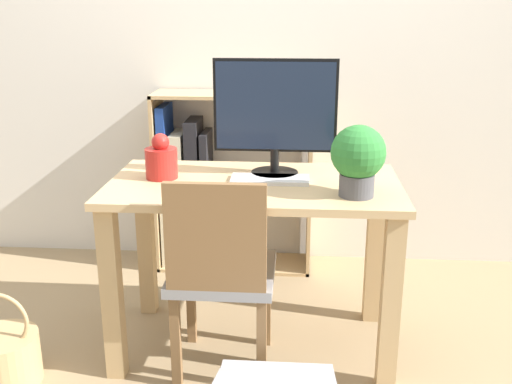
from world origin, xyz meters
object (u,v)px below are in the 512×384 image
vase (161,160)px  potted_plant (358,157)px  bookshelf (204,185)px  monitor (275,111)px  chair (221,270)px  basket (4,357)px  keyboard (270,180)px

vase → potted_plant: potted_plant is taller
potted_plant → bookshelf: 1.28m
monitor → chair: size_ratio=0.60×
basket → potted_plant: bearing=8.0°
monitor → vase: 0.50m
chair → bookshelf: 1.07m
monitor → chair: (-0.19, -0.32, -0.55)m
chair → basket: (-0.83, -0.12, -0.34)m
monitor → basket: bearing=-156.4°
monitor → potted_plant: bearing=-39.5°
potted_plant → bookshelf: size_ratio=0.27×
monitor → chair: 0.67m
keyboard → bookshelf: size_ratio=0.32×
bookshelf → potted_plant: bearing=-53.3°
chair → bookshelf: (-0.23, 1.04, 0.02)m
chair → basket: bearing=-177.8°
potted_plant → basket: 1.55m
monitor → potted_plant: (0.31, -0.26, -0.12)m
monitor → keyboard: 0.27m
vase → monitor: bearing=9.1°
monitor → potted_plant: 0.42m
chair → vase: bearing=130.9°
keyboard → bookshelf: bearing=116.4°
monitor → vase: (-0.45, -0.07, -0.19)m
monitor → bookshelf: bearing=120.0°
keyboard → chair: bearing=-126.9°
keyboard → potted_plant: potted_plant is taller
monitor → bookshelf: size_ratio=0.51×
potted_plant → basket: potted_plant is taller
monitor → vase: bearing=-170.9°
vase → basket: 0.97m
keyboard → potted_plant: size_ratio=1.17×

